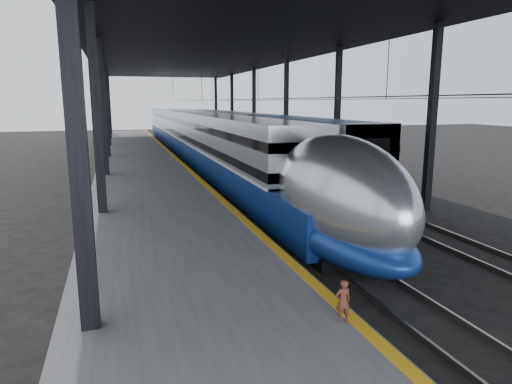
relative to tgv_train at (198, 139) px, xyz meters
name	(u,v)px	position (x,y,z in m)	size (l,w,h in m)	color
ground	(280,262)	(-2.00, -27.28, -2.08)	(160.00, 160.00, 0.00)	black
platform	(141,170)	(-5.50, -7.28, -1.58)	(6.00, 80.00, 1.00)	#4C4C4F
yellow_strip	(180,161)	(-2.70, -7.28, -1.08)	(0.30, 80.00, 0.01)	gold
rails	(247,171)	(2.50, -7.28, -2.00)	(6.52, 80.00, 0.16)	slate
canopy	(212,49)	(-0.10, -7.28, 7.03)	(18.00, 75.00, 9.47)	black
tgv_train	(198,139)	(0.00, 0.00, 0.00)	(3.11, 65.20, 4.45)	#B5B7BC
second_train	(235,132)	(5.00, 5.95, 0.10)	(3.13, 56.05, 4.32)	navy
child	(343,301)	(-2.96, -33.56, -0.64)	(0.33, 0.21, 0.89)	#53281B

